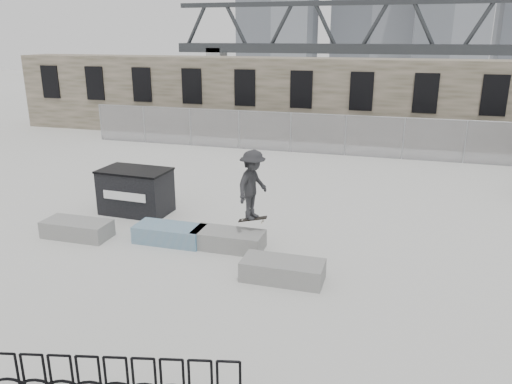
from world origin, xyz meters
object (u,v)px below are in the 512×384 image
bike_rack (117,382)px  skateboarder (253,185)px  dumpster (136,191)px  planter_far_left (77,228)px  planter_center_right (228,239)px  planter_center_left (170,233)px  planter_offset (283,269)px

bike_rack → skateboarder: skateboarder is taller
bike_rack → dumpster: bearing=117.4°
planter_far_left → planter_center_right: bearing=6.2°
skateboarder → planter_far_left: bearing=113.8°
skateboarder → bike_rack: bearing=-167.0°
planter_far_left → planter_center_left: size_ratio=1.00×
planter_center_right → planter_offset: (1.91, -1.42, 0.00)m
planter_center_left → planter_center_right: 1.77m
planter_center_right → dumpster: dumpster is taller
bike_rack → planter_offset: bearing=72.8°
dumpster → skateboarder: size_ratio=1.14×
planter_far_left → dumpster: bearing=75.5°
dumpster → bike_rack: bearing=-60.0°
planter_offset → skateboarder: 2.64m
planter_center_right → dumpster: bearing=154.0°
planter_offset → bike_rack: bike_rack is taller
planter_center_right → bike_rack: bike_rack is taller
bike_rack → planter_center_right: bearing=93.4°
planter_center_left → planter_offset: size_ratio=1.00×
planter_offset → dumpster: 6.75m
bike_rack → skateboarder: size_ratio=2.14×
planter_center_right → bike_rack: size_ratio=0.46×
planter_far_left → planter_center_left: same height
planter_center_left → planter_far_left: bearing=-171.4°
planter_center_left → skateboarder: skateboarder is taller
bike_rack → planter_center_left: bearing=108.7°
bike_rack → skateboarder: (0.26, 6.69, 1.39)m
dumpster → bike_rack: dumpster is taller
planter_center_right → skateboarder: size_ratio=0.97×
planter_far_left → planter_center_left: bearing=8.6°
planter_far_left → skateboarder: bearing=8.6°
dumpster → bike_rack: (4.32, -8.31, -0.32)m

